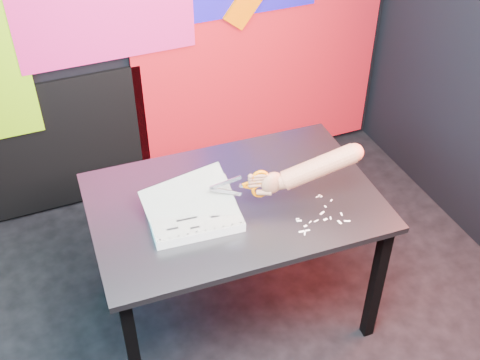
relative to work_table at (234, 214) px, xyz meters
name	(u,v)px	position (x,y,z in m)	size (l,w,h in m)	color
room	(265,125)	(-0.02, -0.33, 0.68)	(3.01, 3.01, 2.71)	black
backdrop	(166,47)	(0.04, 1.13, 0.29)	(2.88, 0.05, 2.08)	red
work_table	(234,214)	(0.00, 0.00, 0.00)	(1.30, 0.90, 0.75)	black
printout_stack	(194,215)	(-0.21, -0.05, 0.11)	(0.40, 0.31, 0.20)	white
scissors	(256,184)	(0.06, -0.10, 0.23)	(0.25, 0.07, 0.14)	silver
hand_forearm	(311,169)	(0.29, -0.15, 0.28)	(0.46, 0.16, 0.22)	#B97251
paper_clippings	(320,218)	(0.30, -0.25, 0.08)	(0.23, 0.21, 0.00)	white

